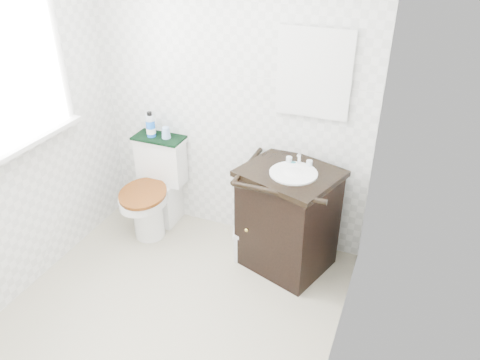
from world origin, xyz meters
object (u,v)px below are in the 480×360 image
Objects in this scene: mouthwash_bottle at (151,125)px; vanity at (288,217)px; toilet at (156,192)px; cup at (166,133)px; trash_bin at (245,245)px.

vanity is at bearing -8.05° from mouthwash_bottle.
toilet is 0.86× the size of vanity.
cup is (0.13, 0.02, -0.05)m from mouthwash_bottle.
mouthwash_bottle is (-1.24, 0.17, 0.47)m from vanity.
toilet is 0.90m from trash_bin.
toilet is at bearing 170.71° from trash_bin.
vanity is at bearing -3.15° from toilet.
vanity is 0.44m from trash_bin.
vanity is 4.34× the size of mouthwash_bottle.
mouthwash_bottle reaches higher than toilet.
cup reaches higher than trash_bin.
mouthwash_bottle reaches higher than trash_bin.
vanity is 3.48× the size of trash_bin.
vanity is (1.18, -0.06, 0.08)m from toilet.
mouthwash_bottle reaches higher than vanity.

